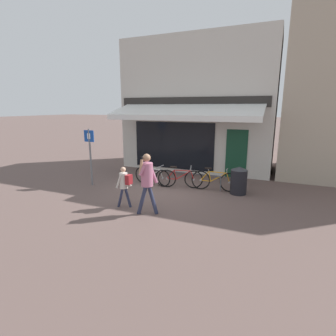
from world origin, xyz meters
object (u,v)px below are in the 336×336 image
(pedestrian_adult, at_px, (147,177))
(litter_bin, at_px, (239,180))
(bicycle_silver, at_px, (152,176))
(parking_sign, at_px, (90,151))
(bicycle_red, at_px, (180,178))
(pedestrian_child, at_px, (124,182))
(bicycle_orange, at_px, (215,180))

(pedestrian_adult, xyz_separation_m, litter_bin, (2.15, 2.88, -0.60))
(bicycle_silver, relative_size, parking_sign, 0.74)
(bicycle_red, relative_size, parking_sign, 0.76)
(parking_sign, bearing_deg, bicycle_silver, 24.00)
(pedestrian_child, bearing_deg, bicycle_red, -105.56)
(litter_bin, bearing_deg, bicycle_orange, 176.02)
(pedestrian_child, xyz_separation_m, litter_bin, (3.03, 2.69, -0.31))
(bicycle_orange, relative_size, parking_sign, 0.79)
(bicycle_red, height_order, bicycle_orange, bicycle_orange)
(parking_sign, bearing_deg, pedestrian_adult, -26.93)
(bicycle_silver, bearing_deg, pedestrian_adult, -58.19)
(bicycle_silver, height_order, bicycle_orange, bicycle_orange)
(pedestrian_child, bearing_deg, bicycle_orange, -124.87)
(bicycle_red, bearing_deg, pedestrian_child, -123.97)
(pedestrian_child, height_order, litter_bin, pedestrian_child)
(bicycle_silver, relative_size, pedestrian_adult, 0.93)
(bicycle_orange, bearing_deg, pedestrian_adult, -119.33)
(bicycle_orange, relative_size, litter_bin, 1.79)
(pedestrian_adult, relative_size, litter_bin, 1.81)
(pedestrian_adult, bearing_deg, parking_sign, -28.53)
(bicycle_red, distance_m, bicycle_orange, 1.31)
(bicycle_orange, relative_size, pedestrian_child, 1.37)
(bicycle_orange, bearing_deg, pedestrian_child, -133.95)
(pedestrian_adult, bearing_deg, litter_bin, -128.32)
(bicycle_silver, distance_m, litter_bin, 3.34)
(pedestrian_adult, height_order, parking_sign, parking_sign)
(bicycle_orange, xyz_separation_m, pedestrian_child, (-2.16, -2.75, 0.42))
(bicycle_orange, height_order, litter_bin, litter_bin)
(litter_bin, relative_size, parking_sign, 0.44)
(pedestrian_adult, height_order, pedestrian_child, pedestrian_adult)
(bicycle_red, bearing_deg, litter_bin, -11.12)
(litter_bin, bearing_deg, bicycle_red, -175.99)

